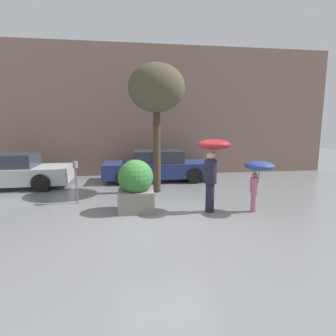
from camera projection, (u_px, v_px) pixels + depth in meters
name	position (u px, v px, depth m)	size (l,w,h in m)	color
ground_plane	(163.00, 220.00, 6.46)	(40.00, 40.00, 0.00)	slate
building_facade	(147.00, 111.00, 12.35)	(18.00, 0.30, 6.00)	#8C6B5B
planter_box	(136.00, 185.00, 7.08)	(0.95, 0.95, 1.41)	gray
person_adult	(213.00, 157.00, 6.95)	(0.87, 0.87, 1.96)	#1E1E2D
person_child	(258.00, 171.00, 6.93)	(0.77, 0.77, 1.39)	#B76684
parked_car_near	(158.00, 166.00, 11.24)	(4.58, 1.97, 1.28)	navy
parked_car_far	(8.00, 172.00, 9.84)	(4.50, 2.08, 1.28)	#B7BCC1
street_tree	(157.00, 90.00, 8.75)	(1.91, 1.91, 4.37)	#423323
parking_meter	(76.00, 173.00, 7.74)	(0.14, 0.14, 1.28)	#595B60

